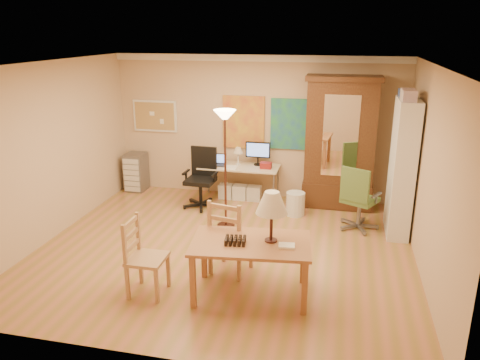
% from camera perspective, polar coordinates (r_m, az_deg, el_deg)
% --- Properties ---
extents(floor, '(5.50, 5.50, 0.00)m').
position_cam_1_polar(floor, '(7.09, -1.87, -8.41)').
color(floor, olive).
rests_on(floor, ground).
extents(crown_molding, '(5.50, 0.08, 0.12)m').
position_cam_1_polar(crown_molding, '(8.77, 2.09, 14.63)').
color(crown_molding, white).
rests_on(crown_molding, floor).
extents(corkboard, '(0.90, 0.04, 0.62)m').
position_cam_1_polar(corkboard, '(9.50, -10.33, 7.69)').
color(corkboard, tan).
rests_on(corkboard, floor).
extents(art_panel_left, '(0.80, 0.04, 1.00)m').
position_cam_1_polar(art_panel_left, '(8.97, 0.43, 7.06)').
color(art_panel_left, yellow).
rests_on(art_panel_left, floor).
extents(art_panel_right, '(0.75, 0.04, 0.95)m').
position_cam_1_polar(art_panel_right, '(8.83, 6.19, 6.78)').
color(art_panel_right, '#245F93').
rests_on(art_panel_right, floor).
extents(dining_table, '(1.51, 1.01, 1.34)m').
position_cam_1_polar(dining_table, '(5.60, 2.26, -6.26)').
color(dining_table, '#945B30').
rests_on(dining_table, floor).
extents(ladder_chair_back, '(0.57, 0.56, 1.05)m').
position_cam_1_polar(ladder_chair_back, '(6.25, -1.25, -7.15)').
color(ladder_chair_back, '#9D7A48').
rests_on(ladder_chair_back, floor).
extents(ladder_chair_left, '(0.44, 0.46, 0.99)m').
position_cam_1_polar(ladder_chair_left, '(5.91, -11.54, -9.43)').
color(ladder_chair_left, '#9D7A48').
rests_on(ladder_chair_left, floor).
extents(torchiere_lamp, '(0.36, 0.36, 1.95)m').
position_cam_1_polar(torchiere_lamp, '(7.37, -1.85, 5.58)').
color(torchiere_lamp, '#45241B').
rests_on(torchiere_lamp, floor).
extents(computer_desk, '(1.49, 0.65, 1.13)m').
position_cam_1_polar(computer_desk, '(8.92, 0.15, 0.12)').
color(computer_desk, tan).
rests_on(computer_desk, floor).
extents(office_chair_black, '(0.67, 0.67, 1.09)m').
position_cam_1_polar(office_chair_black, '(8.65, -4.74, -1.37)').
color(office_chair_black, black).
rests_on(office_chair_black, floor).
extents(office_chair_green, '(0.66, 0.67, 1.08)m').
position_cam_1_polar(office_chair_green, '(7.89, 14.18, -3.86)').
color(office_chair_green, slate).
rests_on(office_chair_green, floor).
extents(drawer_cart, '(0.38, 0.46, 0.76)m').
position_cam_1_polar(drawer_cart, '(9.71, -12.55, 0.96)').
color(drawer_cart, slate).
rests_on(drawer_cart, floor).
extents(armoire, '(1.30, 0.62, 2.38)m').
position_cam_1_polar(armoire, '(8.64, 12.04, 3.43)').
color(armoire, '#3B1910').
rests_on(armoire, floor).
extents(bookshelf, '(0.32, 0.86, 2.15)m').
position_cam_1_polar(bookshelf, '(7.70, 19.13, 1.31)').
color(bookshelf, white).
rests_on(bookshelf, floor).
extents(wastebin, '(0.33, 0.33, 0.41)m').
position_cam_1_polar(wastebin, '(8.31, 6.77, -2.89)').
color(wastebin, silver).
rests_on(wastebin, floor).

